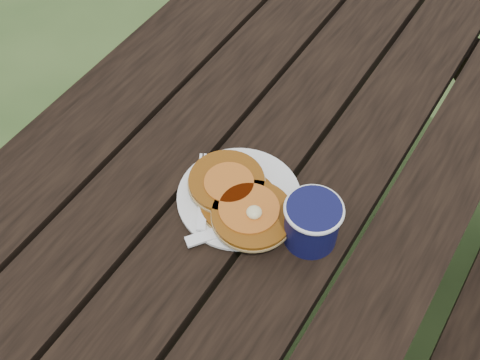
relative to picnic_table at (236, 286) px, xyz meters
The scene contains 7 objects.
ground 0.37m from the picnic_table, ahead, with size 60.00×60.00×0.00m, color #30481E.
picnic_table is the anchor object (origin of this frame).
plate 0.39m from the picnic_table, 43.46° to the right, with size 0.21×0.21×0.01m, color white.
pancake_stack 0.41m from the picnic_table, 47.27° to the right, with size 0.21×0.17×0.04m.
knife 0.41m from the picnic_table, 54.39° to the right, with size 0.02×0.18×0.01m, color white.
fork 0.41m from the picnic_table, 105.84° to the right, with size 0.03×0.16×0.01m, color white, non-canonical shape.
coffee_cup 0.46m from the picnic_table, ahead, with size 0.10×0.10×0.09m.
Camera 1 is at (0.34, -0.53, 1.60)m, focal length 45.00 mm.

